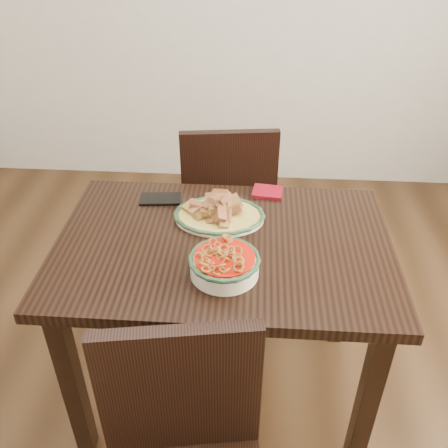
# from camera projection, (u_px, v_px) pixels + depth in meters

# --- Properties ---
(floor) EXTENTS (3.50, 3.50, 0.00)m
(floor) POSITION_uv_depth(u_px,v_px,m) (194.00, 375.00, 2.13)
(floor) COLOR #321F10
(floor) RESTS_ON ground
(dining_table) EXTENTS (1.13, 0.75, 0.75)m
(dining_table) POSITION_uv_depth(u_px,v_px,m) (224.00, 267.00, 1.73)
(dining_table) COLOR black
(dining_table) RESTS_ON ground
(chair_far) EXTENTS (0.47, 0.47, 0.89)m
(chair_far) POSITION_uv_depth(u_px,v_px,m) (228.00, 198.00, 2.37)
(chair_far) COLOR black
(chair_far) RESTS_ON ground
(fish_plate) EXTENTS (0.32, 0.25, 0.11)m
(fish_plate) POSITION_uv_depth(u_px,v_px,m) (219.00, 208.00, 1.75)
(fish_plate) COLOR white
(fish_plate) RESTS_ON dining_table
(noodle_bowl) EXTENTS (0.22, 0.22, 0.08)m
(noodle_bowl) POSITION_uv_depth(u_px,v_px,m) (224.00, 262.00, 1.51)
(noodle_bowl) COLOR white
(noodle_bowl) RESTS_ON dining_table
(smartphone) EXTENTS (0.16, 0.10, 0.01)m
(smartphone) POSITION_uv_depth(u_px,v_px,m) (161.00, 199.00, 1.88)
(smartphone) COLOR black
(smartphone) RESTS_ON dining_table
(napkin) EXTENTS (0.12, 0.11, 0.01)m
(napkin) POSITION_uv_depth(u_px,v_px,m) (267.00, 192.00, 1.92)
(napkin) COLOR maroon
(napkin) RESTS_ON dining_table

